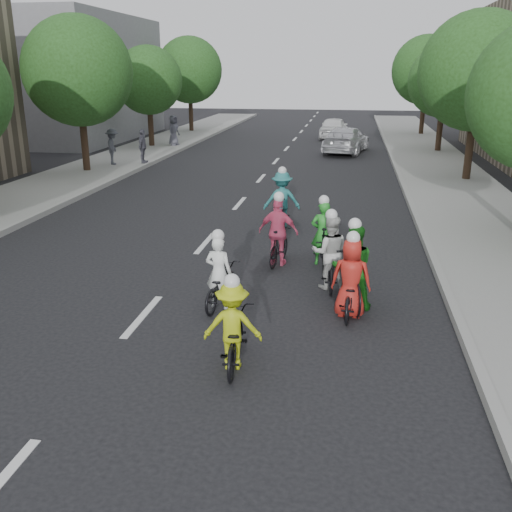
% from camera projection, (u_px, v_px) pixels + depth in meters
% --- Properties ---
extents(ground, '(120.00, 120.00, 0.00)m').
position_uv_depth(ground, '(143.00, 316.00, 11.21)').
color(ground, black).
rests_on(ground, ground).
extents(sidewalk_left, '(4.00, 80.00, 0.15)m').
position_uv_depth(sidewalk_left, '(35.00, 194.00, 21.80)').
color(sidewalk_left, gray).
rests_on(sidewalk_left, ground).
extents(curb_left, '(0.18, 80.00, 0.18)m').
position_uv_depth(curb_left, '(82.00, 195.00, 21.49)').
color(curb_left, '#999993').
rests_on(curb_left, ground).
extents(sidewalk_right, '(4.00, 80.00, 0.15)m').
position_uv_depth(sidewalk_right, '(471.00, 210.00, 19.31)').
color(sidewalk_right, gray).
rests_on(sidewalk_right, ground).
extents(curb_right, '(0.18, 80.00, 0.18)m').
position_uv_depth(curb_right, '(412.00, 207.00, 19.61)').
color(curb_right, '#999993').
rests_on(curb_right, ground).
extents(bldg_sw, '(10.00, 14.00, 8.00)m').
position_uv_depth(bldg_sw, '(59.00, 78.00, 38.68)').
color(bldg_sw, slate).
rests_on(bldg_sw, ground).
extents(tree_l_3, '(4.80, 4.80, 6.93)m').
position_uv_depth(tree_l_3, '(78.00, 71.00, 25.13)').
color(tree_l_3, black).
rests_on(tree_l_3, ground).
extents(tree_l_4, '(4.00, 4.00, 5.97)m').
position_uv_depth(tree_l_4, '(148.00, 80.00, 33.73)').
color(tree_l_4, black).
rests_on(tree_l_4, ground).
extents(tree_l_5, '(4.80, 4.80, 6.93)m').
position_uv_depth(tree_l_5, '(189.00, 70.00, 41.99)').
color(tree_l_5, black).
rests_on(tree_l_5, ground).
extents(tree_r_1, '(4.80, 4.80, 6.93)m').
position_uv_depth(tree_r_1, '(478.00, 71.00, 23.04)').
color(tree_r_1, black).
rests_on(tree_r_1, ground).
extents(tree_r_2, '(4.00, 4.00, 5.97)m').
position_uv_depth(tree_r_2, '(444.00, 81.00, 31.65)').
color(tree_r_2, black).
rests_on(tree_r_2, ground).
extents(tree_r_3, '(4.80, 4.80, 6.93)m').
position_uv_depth(tree_r_3, '(426.00, 70.00, 39.90)').
color(tree_r_3, black).
rests_on(tree_r_3, ground).
extents(cyclist_0, '(0.78, 1.69, 1.65)m').
position_uv_depth(cyclist_0, '(220.00, 281.00, 11.55)').
color(cyclist_0, black).
rests_on(cyclist_0, ground).
extents(cyclist_1, '(0.95, 1.95, 1.88)m').
position_uv_depth(cyclist_1, '(352.00, 274.00, 11.44)').
color(cyclist_1, black).
rests_on(cyclist_1, ground).
extents(cyclist_2, '(0.99, 1.76, 1.61)m').
position_uv_depth(cyclist_2, '(233.00, 332.00, 9.19)').
color(cyclist_2, black).
rests_on(cyclist_2, ground).
extents(cyclist_3, '(1.04, 1.57, 1.84)m').
position_uv_depth(cyclist_3, '(279.00, 238.00, 13.99)').
color(cyclist_3, black).
rests_on(cyclist_3, ground).
extents(cyclist_4, '(0.81, 1.66, 1.73)m').
position_uv_depth(cyclist_4, '(351.00, 286.00, 11.11)').
color(cyclist_4, black).
rests_on(cyclist_4, ground).
extents(cyclist_5, '(0.66, 1.67, 1.74)m').
position_uv_depth(cyclist_5, '(323.00, 240.00, 14.09)').
color(cyclist_5, black).
rests_on(cyclist_5, ground).
extents(cyclist_6, '(0.86, 1.74, 1.79)m').
position_uv_depth(cyclist_6, '(330.00, 260.00, 12.53)').
color(cyclist_6, black).
rests_on(cyclist_6, ground).
extents(cyclist_7, '(1.21, 1.64, 1.86)m').
position_uv_depth(cyclist_7, '(282.00, 203.00, 17.33)').
color(cyclist_7, black).
rests_on(cyclist_7, ground).
extents(follow_car_lead, '(2.92, 5.34, 1.47)m').
position_uv_depth(follow_car_lead, '(346.00, 140.00, 32.70)').
color(follow_car_lead, silver).
rests_on(follow_car_lead, ground).
extents(follow_car_trail, '(2.01, 4.42, 1.47)m').
position_uv_depth(follow_car_trail, '(334.00, 128.00, 39.37)').
color(follow_car_trail, white).
rests_on(follow_car_trail, ground).
extents(spectator_0, '(0.93, 1.26, 1.73)m').
position_uv_depth(spectator_0, '(113.00, 147.00, 27.72)').
color(spectator_0, '#4A4B56').
rests_on(spectator_0, sidewalk_left).
extents(spectator_1, '(0.47, 1.00, 1.66)m').
position_uv_depth(spectator_1, '(143.00, 146.00, 28.14)').
color(spectator_1, '#545361').
rests_on(spectator_1, sidewalk_left).
extents(spectator_2, '(0.80, 1.00, 1.79)m').
position_uv_depth(spectator_2, '(174.00, 130.00, 34.70)').
color(spectator_2, '#555462').
rests_on(spectator_2, sidewalk_left).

